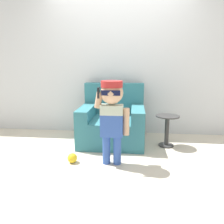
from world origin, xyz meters
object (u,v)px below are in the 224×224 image
Objects in this scene: armchair at (113,122)px; side_table at (167,128)px; toy_ball at (72,158)px; person_child at (112,110)px.

armchair is 2.06× the size of side_table.
toy_ball is at bearing -150.68° from side_table.
armchair is at bearing 170.24° from side_table.
person_child is 8.41× the size of toy_ball.
toy_ball is (-0.44, -0.88, -0.26)m from armchair.
armchair is 7.99× the size of toy_ball.
side_table is (0.78, 0.70, -0.41)m from person_child.
side_table is 1.51m from toy_ball.
person_child is (0.08, -0.85, 0.39)m from armchair.
armchair is 1.01m from toy_ball.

